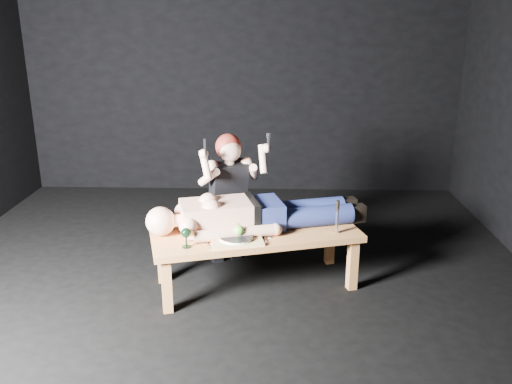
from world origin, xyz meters
TOP-DOWN VIEW (x-y plane):
  - ground at (0.00, 0.00)m, footprint 5.00×5.00m
  - back_wall at (0.00, 2.50)m, footprint 5.00×0.00m
  - table at (0.24, 0.04)m, footprint 1.66×0.99m
  - lying_man at (0.26, 0.14)m, footprint 1.72×0.93m
  - kneeling_woman at (-0.03, 0.47)m, footprint 0.84×0.88m
  - serving_tray at (0.10, -0.15)m, footprint 0.42×0.34m
  - plate at (0.10, -0.15)m, footprint 0.29×0.29m
  - apple at (0.12, -0.14)m, footprint 0.08×0.08m
  - goblet at (-0.24, -0.27)m, footprint 0.09×0.09m
  - fork_flat at (-0.10, -0.22)m, footprint 0.07×0.16m
  - knife_flat at (0.31, -0.11)m, footprint 0.03×0.17m
  - spoon_flat at (0.28, -0.05)m, footprint 0.16×0.07m
  - carving_knife at (0.84, 0.03)m, footprint 0.04×0.04m

SIDE VIEW (x-z plane):
  - ground at x=0.00m, z-range 0.00..0.00m
  - table at x=0.24m, z-range 0.00..0.45m
  - fork_flat at x=-0.10m, z-range 0.45..0.46m
  - knife_flat at x=0.31m, z-range 0.45..0.46m
  - spoon_flat at x=0.28m, z-range 0.45..0.46m
  - serving_tray at x=0.10m, z-range 0.45..0.47m
  - plate at x=0.10m, z-range 0.47..0.49m
  - goblet at x=-0.24m, z-range 0.45..0.60m
  - apple at x=0.12m, z-range 0.49..0.57m
  - carving_knife at x=0.84m, z-range 0.45..0.71m
  - kneeling_woman at x=-0.03m, z-range 0.00..1.16m
  - lying_man at x=0.26m, z-range 0.45..0.73m
  - back_wall at x=0.00m, z-range -1.00..4.00m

